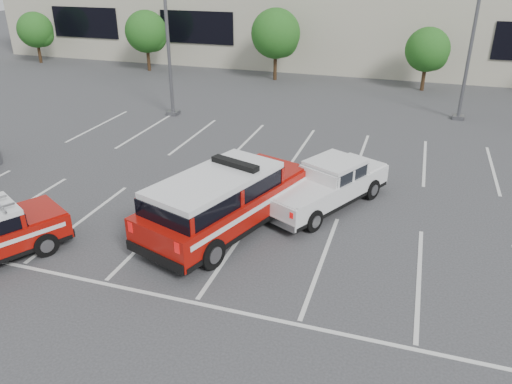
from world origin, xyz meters
TOP-DOWN VIEW (x-y plane):
  - ground at (0.00, 0.00)m, footprint 120.00×120.00m
  - stall_markings at (0.00, 4.50)m, footprint 23.00×15.00m
  - convention_building at (0.18, 31.86)m, footprint 60.00×16.99m
  - tree_far_left at (-24.91, 22.05)m, footprint 2.77×2.77m
  - tree_left at (-14.91, 22.05)m, footprint 3.07×3.07m
  - tree_mid_left at (-4.91, 22.05)m, footprint 3.37×3.37m
  - tree_mid_right at (5.09, 22.05)m, footprint 2.77×2.77m
  - light_pole_left at (-8.00, 12.00)m, footprint 0.90×0.60m
  - light_pole_mid at (7.00, 16.00)m, footprint 0.90×0.60m
  - fire_chief_suv at (-0.60, 0.92)m, footprint 4.19×6.68m
  - white_pickup at (2.11, 3.60)m, footprint 3.96×5.43m

SIDE VIEW (x-z plane):
  - ground at x=0.00m, z-range 0.00..0.00m
  - stall_markings at x=0.00m, z-range 0.00..0.01m
  - white_pickup at x=2.11m, z-range -0.16..1.43m
  - fire_chief_suv at x=-0.60m, z-range -0.20..2.01m
  - tree_far_left at x=-24.91m, z-range 0.51..4.50m
  - tree_mid_right at x=5.09m, z-range 0.51..4.50m
  - tree_left at x=-14.91m, z-range 0.56..4.98m
  - tree_mid_left at x=-4.91m, z-range 0.62..5.46m
  - convention_building at x=0.18m, z-range -1.88..11.32m
  - light_pole_left at x=-8.00m, z-range 0.07..10.31m
  - light_pole_mid at x=7.00m, z-range 0.07..10.31m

